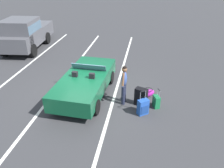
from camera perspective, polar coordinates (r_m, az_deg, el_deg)
name	(u,v)px	position (r m, az deg, el deg)	size (l,w,h in m)	color
ground_plane	(86,94)	(9.64, -6.76, -2.70)	(80.00, 80.00, 0.00)	#333335
lot_line_near	(114,97)	(9.40, 0.60, -3.36)	(18.00, 0.12, 0.01)	silver
lot_line_mid	(55,92)	(10.11, -14.72, -1.93)	(18.00, 0.12, 0.01)	silver
lot_line_far	(1,87)	(11.42, -27.25, -0.66)	(18.00, 0.12, 0.01)	silver
convertible_car	(87,80)	(9.52, -6.57, 0.97)	(4.23, 2.01, 1.24)	#0F4C2D
suitcase_large_black	(141,97)	(8.77, 7.64, -3.38)	(0.43, 0.55, 0.74)	black
suitcase_medium_bright	(143,107)	(8.28, 8.16, -6.02)	(0.43, 0.46, 0.98)	#1E479E
suitcase_small_carryon	(156,102)	(8.79, 11.56, -4.56)	(0.39, 0.31, 0.80)	#19723F
duffel_bag	(148,93)	(9.49, 9.46, -2.36)	(0.64, 0.68, 0.34)	#991E8C
traveler_person	(124,83)	(8.55, 3.18, 0.29)	(0.61, 0.25, 1.65)	#1E2338
parked_pickup_truck_far	(25,33)	(15.65, -21.91, 12.28)	(5.16, 2.44, 2.10)	#4C4C51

